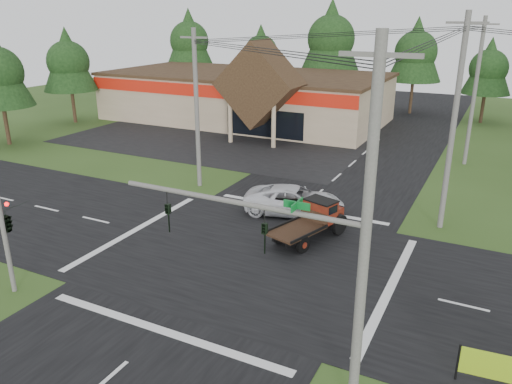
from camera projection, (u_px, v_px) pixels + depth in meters
The scene contains 19 objects.
ground at pixel (248, 256), 24.72m from camera, with size 120.00×120.00×0.00m, color #2E4719.
road_ns at pixel (248, 255), 24.72m from camera, with size 12.00×120.00×0.02m, color black.
road_ew at pixel (248, 255), 24.72m from camera, with size 120.00×12.00×0.02m, color black.
parking_apron at pixel (210, 142), 46.62m from camera, with size 28.00×14.00×0.02m, color black.
cvs_building at pixel (246, 95), 55.30m from camera, with size 30.40×18.20×9.19m.
traffic_signal_mast at pixel (305, 265), 14.46m from camera, with size 8.12×0.24×7.00m.
traffic_signal_corner at pixel (5, 214), 20.56m from camera, with size 0.53×2.48×4.40m.
utility_pole_nr at pixel (365, 239), 13.34m from camera, with size 2.00×0.30×11.00m.
utility_pole_nw at pixel (197, 109), 33.02m from camera, with size 2.00×0.30×10.50m.
utility_pole_ne at pixel (454, 124), 26.07m from camera, with size 2.00×0.30×11.50m.
utility_pole_n at pixel (475, 91), 37.89m from camera, with size 2.00×0.30×11.20m.
tree_row_a at pixel (189, 39), 68.35m from camera, with size 6.72×6.72×12.12m.
tree_row_b at pixel (261, 50), 66.25m from camera, with size 5.60×5.60×10.10m.
tree_row_c at pixel (331, 36), 60.49m from camera, with size 7.28×7.28×13.13m.
tree_row_d at pixel (416, 50), 57.54m from camera, with size 6.16×6.16×11.11m.
tree_row_e at pixel (489, 66), 52.93m from camera, with size 5.04×5.04×9.09m.
tree_side_w at pixel (68, 60), 52.84m from camera, with size 5.60×5.60×10.10m.
antique_flatbed_truck at pixel (309, 222), 26.16m from camera, with size 1.86×4.87×2.04m, color #4E0F0B, non-canonical shape.
white_pickup at pixel (294, 201), 29.68m from camera, with size 2.73×5.92×1.64m, color silver.
Camera 1 is at (10.35, -19.66, 11.31)m, focal length 35.00 mm.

